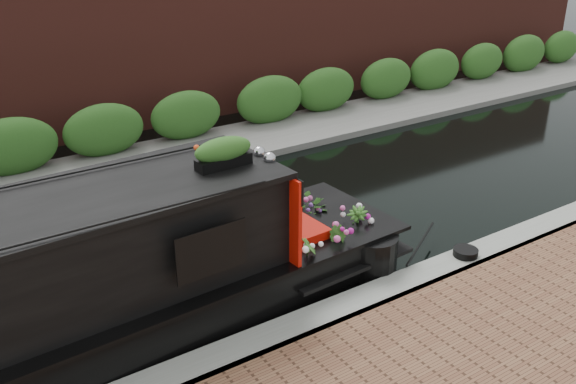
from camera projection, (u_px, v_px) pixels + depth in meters
ground at (210, 241)px, 11.78m from camera, size 80.00×80.00×0.00m
near_bank_coping at (315, 332)px, 9.27m from camera, size 40.00×0.60×0.50m
far_bank_path at (126, 170)px, 14.96m from camera, size 40.00×2.40×0.34m
far_hedge at (113, 158)px, 15.64m from camera, size 40.00×1.10×2.80m
far_brick_wall at (86, 135)px, 17.24m from camera, size 40.00×1.00×8.00m
rope_fender at (382, 239)px, 11.49m from camera, size 0.34×0.42×0.34m
coiled_mooring_rope at (466, 252)px, 10.77m from camera, size 0.42×0.42×0.12m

